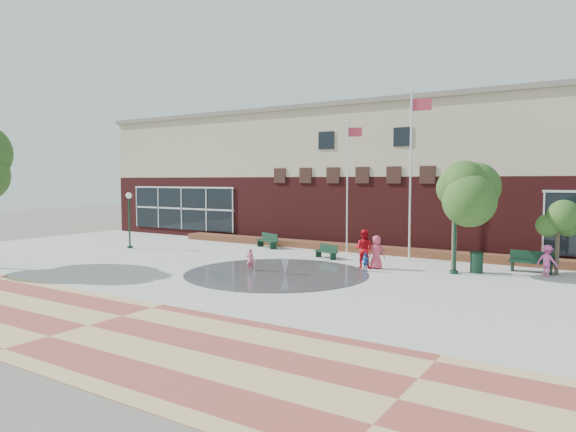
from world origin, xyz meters
The scene contains 23 objects.
ground centered at (0.00, 0.00, 0.00)m, with size 120.00×120.00×0.00m, color #666056.
plaza_concrete centered at (0.00, 4.00, 0.00)m, with size 46.00×18.00×0.01m, color #A8A8A0.
paver_band centered at (0.00, -7.00, 0.00)m, with size 46.00×6.00×0.01m, color #984436.
splash_pad centered at (0.00, 3.00, 0.00)m, with size 8.40×8.40×0.01m, color #383A3D.
library_building centered at (0.00, 17.48, 4.64)m, with size 44.40×10.40×9.20m.
flower_bed centered at (0.00, 11.60, 0.00)m, with size 26.00×1.20×0.40m, color maroon.
flagpole_left centered at (0.01, 10.45, 4.28)m, with size 0.89×0.25×7.69m.
flagpole_right centered at (3.89, 10.07, 5.05)m, with size 1.11×0.22×9.04m.
lamp_left centered at (-12.65, 5.38, 2.18)m, with size 0.37×0.37×3.51m.
lamp_right centered at (6.89, 7.31, 2.43)m, with size 0.41×0.41×3.92m.
bench_left centered at (-5.45, 10.13, 0.30)m, with size 1.91×1.23×0.93m.
bench_mid centered at (-0.22, 8.24, 0.25)m, with size 1.59×1.02×0.78m.
bench_right centered at (9.86, 9.55, 0.32)m, with size 1.99×0.62×0.99m.
trash_can centered at (7.72, 8.07, 0.50)m, with size 0.60×0.60×0.99m.
tree_mid centered at (6.77, 7.72, 4.02)m, with size 3.27×3.27×5.52m.
tree_small_right centered at (10.89, 9.43, 2.48)m, with size 1.99×1.99×3.40m.
water_jet_a centered at (0.47, 3.01, 0.00)m, with size 0.37×0.37×0.73m, color white.
water_jet_b centered at (-1.86, 3.84, 0.00)m, with size 0.18×0.18×0.40m, color white.
child_splash centered at (-1.44, 2.96, 0.53)m, with size 0.39×0.25×1.06m, color #E15873.
adult_red centered at (2.75, 6.55, 0.95)m, with size 0.92×0.72×1.89m, color red.
adult_pink centered at (3.38, 6.62, 0.82)m, with size 0.80×0.52×1.63m, color #D4415A.
child_blue centered at (3.24, 5.69, 0.44)m, with size 0.51×0.21×0.88m, color blue.
person_bench centered at (10.57, 8.76, 0.72)m, with size 0.93×0.53×1.44m, color #EB51A7.
Camera 1 is at (12.89, -16.37, 4.29)m, focal length 32.00 mm.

